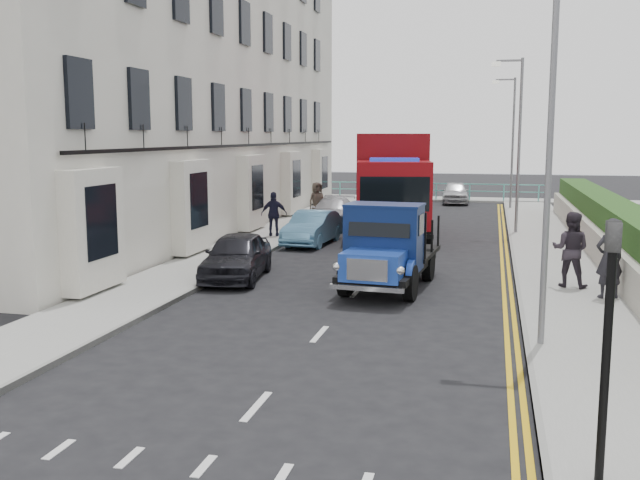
{
  "coord_description": "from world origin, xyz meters",
  "views": [
    {
      "loc": [
        3.31,
        -15.64,
        4.02
      ],
      "look_at": [
        -0.85,
        1.54,
        1.4
      ],
      "focal_mm": 40.0,
      "sensor_mm": 36.0,
      "label": 1
    }
  ],
  "objects": [
    {
      "name": "pavement_east",
      "position": [
        5.3,
        9.0,
        0.06
      ],
      "size": [
        2.6,
        38.0,
        0.12
      ],
      "primitive_type": "cube",
      "color": "gray",
      "rests_on": "ground"
    },
    {
      "name": "pedestrian_west_far",
      "position": [
        -4.4,
        15.65,
        1.01
      ],
      "size": [
        1.02,
        1.01,
        1.78
      ],
      "primitive_type": "imported",
      "rotation": [
        0.0,
        0.0,
        0.77
      ],
      "color": "#433930",
      "rests_on": "pavement_west"
    },
    {
      "name": "lamp_far",
      "position": [
        4.18,
        24.0,
        4.0
      ],
      "size": [
        1.23,
        0.18,
        7.0
      ],
      "color": "slate",
      "rests_on": "ground"
    },
    {
      "name": "pavement_west",
      "position": [
        -5.2,
        9.0,
        0.06
      ],
      "size": [
        2.4,
        38.0,
        0.12
      ],
      "primitive_type": "cube",
      "color": "gray",
      "rests_on": "ground"
    },
    {
      "name": "bedford_lorry",
      "position": [
        0.7,
        2.23,
        1.04
      ],
      "size": [
        2.24,
        4.9,
        2.26
      ],
      "rotation": [
        0.0,
        0.0,
        -0.08
      ],
      "color": "black",
      "rests_on": "ground"
    },
    {
      "name": "traffic_signal",
      "position": [
        4.6,
        -7.5,
        2.07
      ],
      "size": [
        0.16,
        0.2,
        3.1
      ],
      "color": "black",
      "rests_on": "ground"
    },
    {
      "name": "seafront_railing",
      "position": [
        0.0,
        28.2,
        0.58
      ],
      "size": [
        13.0,
        0.08,
        1.11
      ],
      "color": "#59B2A5",
      "rests_on": "ground"
    },
    {
      "name": "parked_car_rear",
      "position": [
        -3.6,
        15.31,
        0.61
      ],
      "size": [
        1.91,
        4.28,
        1.22
      ],
      "primitive_type": "imported",
      "rotation": [
        0.0,
        0.0,
        0.05
      ],
      "color": "#ABABB0",
      "rests_on": "ground"
    },
    {
      "name": "pedestrian_west_near",
      "position": [
        -4.86,
        10.57,
        0.98
      ],
      "size": [
        1.08,
        0.65,
        1.72
      ],
      "primitive_type": "imported",
      "rotation": [
        0.0,
        0.0,
        3.39
      ],
      "color": "black",
      "rests_on": "pavement_west"
    },
    {
      "name": "terrace_west",
      "position": [
        -9.47,
        13.0,
        7.17
      ],
      "size": [
        6.31,
        30.2,
        14.25
      ],
      "color": "silver",
      "rests_on": "ground"
    },
    {
      "name": "pedestrian_east_far",
      "position": [
        5.33,
        3.45,
        1.1
      ],
      "size": [
        1.11,
        0.96,
        1.95
      ],
      "primitive_type": "imported",
      "rotation": [
        0.0,
        0.0,
        2.87
      ],
      "color": "#2E2730",
      "rests_on": "pavement_east"
    },
    {
      "name": "garden_east",
      "position": [
        7.21,
        9.0,
        0.9
      ],
      "size": [
        1.45,
        28.0,
        1.75
      ],
      "color": "#B2AD9E",
      "rests_on": "ground"
    },
    {
      "name": "parked_car_front",
      "position": [
        -3.6,
        2.95,
        0.65
      ],
      "size": [
        2.01,
        3.99,
        1.3
      ],
      "primitive_type": "imported",
      "rotation": [
        0.0,
        0.0,
        0.13
      ],
      "color": "black",
      "rests_on": "ground"
    },
    {
      "name": "seafront_car_left",
      "position": [
        -2.34,
        24.33,
        0.72
      ],
      "size": [
        2.82,
        5.37,
        1.44
      ],
      "primitive_type": "imported",
      "rotation": [
        0.0,
        0.0,
        3.23
      ],
      "color": "black",
      "rests_on": "ground"
    },
    {
      "name": "promenade",
      "position": [
        0.0,
        29.0,
        0.06
      ],
      "size": [
        30.0,
        2.5,
        0.12
      ],
      "primitive_type": "cube",
      "color": "gray",
      "rests_on": "ground"
    },
    {
      "name": "seafront_car_right",
      "position": [
        1.21,
        27.0,
        0.64
      ],
      "size": [
        1.75,
        3.84,
        1.28
      ],
      "primitive_type": "imported",
      "rotation": [
        0.0,
        0.0,
        0.06
      ],
      "color": "#B8BABE",
      "rests_on": "ground"
    },
    {
      "name": "lamp_mid",
      "position": [
        4.18,
        14.0,
        4.0
      ],
      "size": [
        1.23,
        0.18,
        7.0
      ],
      "color": "slate",
      "rests_on": "ground"
    },
    {
      "name": "parked_car_mid",
      "position": [
        -3.09,
        9.64,
        0.62
      ],
      "size": [
        1.57,
        3.82,
        1.23
      ],
      "primitive_type": "imported",
      "rotation": [
        0.0,
        0.0,
        -0.07
      ],
      "color": "#558EB6",
      "rests_on": "ground"
    },
    {
      "name": "lamp_near",
      "position": [
        4.18,
        -2.0,
        4.0
      ],
      "size": [
        1.23,
        0.18,
        7.0
      ],
      "color": "slate",
      "rests_on": "ground"
    },
    {
      "name": "red_lorry",
      "position": [
        -0.58,
        12.38,
        2.16
      ],
      "size": [
        3.88,
        8.08,
        4.06
      ],
      "rotation": [
        0.0,
        0.0,
        0.17
      ],
      "color": "black",
      "rests_on": "ground"
    },
    {
      "name": "sea_plane",
      "position": [
        0.0,
        60.0,
        0.0
      ],
      "size": [
        120.0,
        120.0,
        0.0
      ],
      "primitive_type": "plane",
      "color": "slate",
      "rests_on": "ground"
    },
    {
      "name": "ground",
      "position": [
        0.0,
        0.0,
        0.0
      ],
      "size": [
        120.0,
        120.0,
        0.0
      ],
      "primitive_type": "plane",
      "color": "black",
      "rests_on": "ground"
    },
    {
      "name": "pedestrian_east_near",
      "position": [
        6.1,
        2.32,
        1.09
      ],
      "size": [
        0.83,
        0.7,
        1.94
      ],
      "primitive_type": "imported",
      "rotation": [
        0.0,
        0.0,
        3.54
      ],
      "color": "black",
      "rests_on": "pavement_east"
    }
  ]
}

